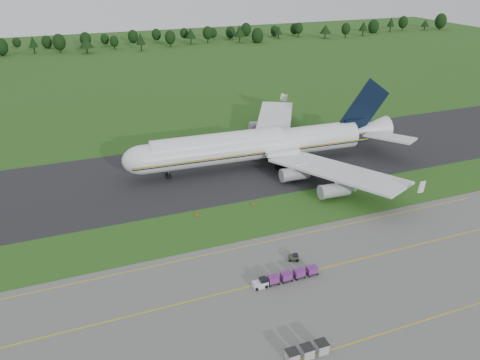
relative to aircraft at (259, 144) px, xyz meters
name	(u,v)px	position (x,y,z in m)	size (l,w,h in m)	color
ground	(222,224)	(-19.86, -26.14, -6.27)	(600.00, 600.00, 0.00)	#255018
apron	(293,328)	(-19.86, -60.14, -6.24)	(300.00, 52.00, 0.06)	#61605C
taxiway	(188,173)	(-19.86, 1.86, -6.23)	(300.00, 40.00, 0.08)	black
apron_markings	(275,300)	(-19.86, -53.12, -6.21)	(300.00, 30.20, 0.01)	gold
tree_line	(115,40)	(-12.83, 194.68, -0.07)	(530.34, 21.56, 11.53)	black
aircraft	(259,144)	(0.00, 0.00, 0.00)	(78.05, 76.23, 21.97)	white
baggage_train	(285,277)	(-15.95, -48.92, -5.39)	(12.67, 1.62, 1.56)	silver
utility_cart	(293,258)	(-11.59, -43.81, -5.71)	(2.17, 1.73, 1.04)	#293021
uld_row	(307,351)	(-20.64, -65.87, -5.33)	(6.59, 1.79, 1.77)	#A4A4A4
edge_markers	(225,210)	(-17.31, -20.90, -6.00)	(14.11, 0.30, 0.60)	red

